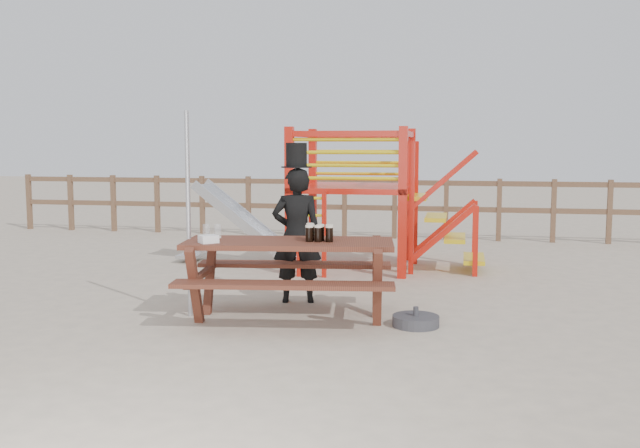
# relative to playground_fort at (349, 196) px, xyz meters

# --- Properties ---
(ground) EXTENTS (60.00, 60.00, 0.00)m
(ground) POSITION_rel_playground_fort_xyz_m (-0.12, -3.58, -1.07)
(ground) COLOR #BCAA92
(ground) RESTS_ON ground
(back_fence) EXTENTS (15.09, 0.09, 1.20)m
(back_fence) POSITION_rel_playground_fort_xyz_m (-0.12, 3.42, -0.34)
(back_fence) COLOR brown
(back_fence) RESTS_ON ground
(playground_fort) EXTENTS (4.71, 1.84, 2.10)m
(playground_fort) POSITION_rel_playground_fort_xyz_m (0.00, 0.00, 0.00)
(playground_fort) COLOR red
(playground_fort) RESTS_ON ground
(picnic_table) EXTENTS (2.36, 1.78, 0.85)m
(picnic_table) POSITION_rel_playground_fort_xyz_m (-0.10, -3.36, -0.54)
(picnic_table) COLOR brown
(picnic_table) RESTS_ON ground
(man_with_hat) EXTENTS (0.65, 0.50, 1.87)m
(man_with_hat) POSITION_rel_playground_fort_xyz_m (-0.21, -2.52, -0.23)
(man_with_hat) COLOR black
(man_with_hat) RESTS_ON ground
(metal_pole) EXTENTS (0.05, 0.05, 2.21)m
(metal_pole) POSITION_rel_playground_fort_xyz_m (-1.19, -3.43, 0.03)
(metal_pole) COLOR #B2B2B7
(metal_pole) RESTS_ON ground
(parasol_base) EXTENTS (0.48, 0.48, 0.20)m
(parasol_base) POSITION_rel_playground_fort_xyz_m (1.24, -3.39, -1.02)
(parasol_base) COLOR #36363B
(parasol_base) RESTS_ON ground
(paper_bag) EXTENTS (0.23, 0.22, 0.08)m
(paper_bag) POSITION_rel_playground_fort_xyz_m (-0.87, -3.69, -0.19)
(paper_bag) COLOR white
(paper_bag) RESTS_ON picnic_table
(stout_pints) EXTENTS (0.32, 0.28, 0.17)m
(stout_pints) POSITION_rel_playground_fort_xyz_m (0.20, -3.31, -0.14)
(stout_pints) COLOR black
(stout_pints) RESTS_ON picnic_table
(empty_glasses) EXTENTS (0.20, 0.09, 0.15)m
(empty_glasses) POSITION_rel_playground_fort_xyz_m (-0.97, -3.31, -0.16)
(empty_glasses) COLOR silver
(empty_glasses) RESTS_ON picnic_table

